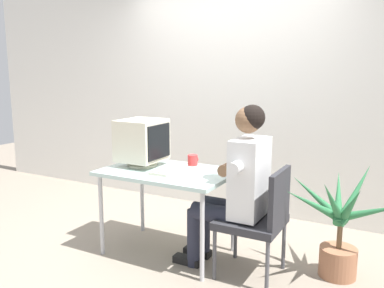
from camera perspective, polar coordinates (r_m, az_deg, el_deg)
ground_plane at (r=3.75m, az=-3.32°, el=-14.87°), size 12.00×12.00×0.00m
wall_back at (r=4.53m, az=9.28°, el=8.98°), size 8.00×0.10×3.00m
desk at (r=3.51m, az=-3.44°, el=-4.71°), size 1.10×0.72×0.75m
crt_monitor at (r=3.64m, az=-7.00°, el=0.46°), size 0.37×0.39×0.42m
keyboard at (r=3.48m, az=-3.26°, el=-3.52°), size 0.19×0.41×0.03m
office_chair at (r=3.21m, az=9.43°, el=-9.95°), size 0.48×0.48×0.87m
person_seated at (r=3.20m, az=6.27°, el=-5.51°), size 0.72×0.58×1.34m
potted_plant at (r=3.39m, az=19.88°, el=-11.10°), size 0.91×0.81×0.89m
desk_mug at (r=3.67m, az=0.11°, el=-2.26°), size 0.09×0.10×0.10m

